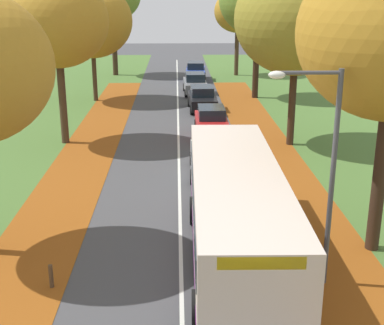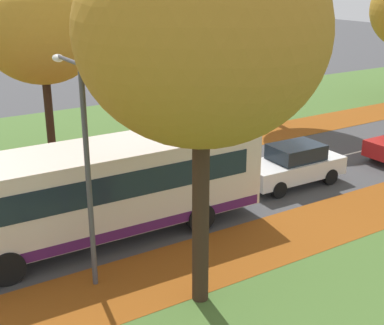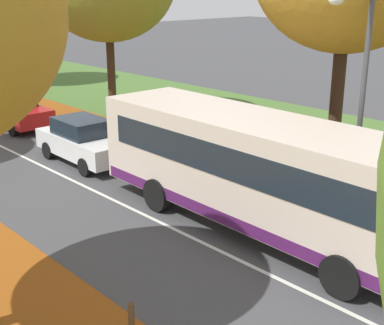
{
  "view_description": "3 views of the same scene",
  "coord_description": "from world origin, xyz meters",
  "px_view_note": "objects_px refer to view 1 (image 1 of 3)",
  "views": [
    {
      "loc": [
        -0.09,
        -2.89,
        7.87
      ],
      "look_at": [
        0.46,
        15.6,
        1.85
      ],
      "focal_mm": 50.0,
      "sensor_mm": 36.0,
      "label": 1
    },
    {
      "loc": [
        15.97,
        5.83,
        7.93
      ],
      "look_at": [
        2.03,
        14.55,
        2.06
      ],
      "focal_mm": 50.0,
      "sensor_mm": 36.0,
      "label": 2
    },
    {
      "loc": [
        -8.51,
        3.33,
        6.17
      ],
      "look_at": [
        0.68,
        13.13,
        1.71
      ],
      "focal_mm": 50.0,
      "sensor_mm": 36.0,
      "label": 3
    }
  ],
  "objects_px": {
    "car_black_third_in_line": "(202,98)",
    "tree_right_far": "(258,0)",
    "streetlamp_right": "(322,156)",
    "car_grey_fourth_in_line": "(195,83)",
    "tree_right_mid": "(297,18)",
    "car_white_lead": "(210,156)",
    "bollard_fifth": "(51,276)",
    "bus": "(236,210)",
    "tree_left_far": "(91,21)",
    "tree_right_distant": "(238,11)",
    "tree_left_mid": "(57,21)",
    "car_red_following": "(211,122)",
    "car_blue_trailing": "(196,71)"
  },
  "relations": [
    {
      "from": "tree_left_mid",
      "to": "bus",
      "type": "relative_size",
      "value": 0.83
    },
    {
      "from": "tree_left_far",
      "to": "car_black_third_in_line",
      "type": "xyz_separation_m",
      "value": [
        7.7,
        -3.56,
        -4.9
      ]
    },
    {
      "from": "bollard_fifth",
      "to": "car_grey_fourth_in_line",
      "type": "xyz_separation_m",
      "value": [
        4.97,
        28.61,
        0.47
      ]
    },
    {
      "from": "tree_left_far",
      "to": "bollard_fifth",
      "type": "distance_m",
      "value": 26.79
    },
    {
      "from": "tree_right_mid",
      "to": "car_grey_fourth_in_line",
      "type": "height_order",
      "value": "tree_right_mid"
    },
    {
      "from": "car_black_third_in_line",
      "to": "tree_right_far",
      "type": "bearing_deg",
      "value": 45.76
    },
    {
      "from": "streetlamp_right",
      "to": "car_grey_fourth_in_line",
      "type": "bearing_deg",
      "value": 94.57
    },
    {
      "from": "tree_right_mid",
      "to": "bollard_fifth",
      "type": "relative_size",
      "value": 13.47
    },
    {
      "from": "bollard_fifth",
      "to": "bus",
      "type": "bearing_deg",
      "value": 13.71
    },
    {
      "from": "tree_left_mid",
      "to": "tree_right_distant",
      "type": "bearing_deg",
      "value": 63.3
    },
    {
      "from": "tree_right_distant",
      "to": "car_blue_trailing",
      "type": "relative_size",
      "value": 1.84
    },
    {
      "from": "tree_left_far",
      "to": "car_red_following",
      "type": "height_order",
      "value": "tree_left_far"
    },
    {
      "from": "tree_left_far",
      "to": "streetlamp_right",
      "type": "xyz_separation_m",
      "value": [
        9.73,
        -26.1,
        -1.98
      ]
    },
    {
      "from": "tree_right_far",
      "to": "tree_right_distant",
      "type": "height_order",
      "value": "tree_right_far"
    },
    {
      "from": "streetlamp_right",
      "to": "tree_left_mid",
      "type": "bearing_deg",
      "value": 123.5
    },
    {
      "from": "tree_right_distant",
      "to": "car_grey_fourth_in_line",
      "type": "distance_m",
      "value": 11.53
    },
    {
      "from": "tree_left_far",
      "to": "streetlamp_right",
      "type": "relative_size",
      "value": 1.39
    },
    {
      "from": "bollard_fifth",
      "to": "car_grey_fourth_in_line",
      "type": "bearing_deg",
      "value": 80.15
    },
    {
      "from": "tree_left_far",
      "to": "tree_right_far",
      "type": "height_order",
      "value": "tree_right_far"
    },
    {
      "from": "bollard_fifth",
      "to": "tree_right_distant",
      "type": "bearing_deg",
      "value": 76.36
    },
    {
      "from": "tree_left_mid",
      "to": "tree_right_far",
      "type": "distance_m",
      "value": 17.07
    },
    {
      "from": "tree_left_far",
      "to": "car_black_third_in_line",
      "type": "bearing_deg",
      "value": -24.8
    },
    {
      "from": "streetlamp_right",
      "to": "car_white_lead",
      "type": "height_order",
      "value": "streetlamp_right"
    },
    {
      "from": "tree_right_distant",
      "to": "car_grey_fourth_in_line",
      "type": "bearing_deg",
      "value": -114.3
    },
    {
      "from": "tree_left_mid",
      "to": "streetlamp_right",
      "type": "height_order",
      "value": "tree_left_mid"
    },
    {
      "from": "tree_left_mid",
      "to": "bus",
      "type": "bearing_deg",
      "value": -60.26
    },
    {
      "from": "tree_right_distant",
      "to": "bollard_fifth",
      "type": "height_order",
      "value": "tree_right_distant"
    },
    {
      "from": "car_grey_fourth_in_line",
      "to": "car_blue_trailing",
      "type": "relative_size",
      "value": 0.99
    },
    {
      "from": "tree_left_mid",
      "to": "bollard_fifth",
      "type": "distance_m",
      "value": 16.11
    },
    {
      "from": "tree_right_mid",
      "to": "streetlamp_right",
      "type": "distance_m",
      "value": 14.46
    },
    {
      "from": "bollard_fifth",
      "to": "bus",
      "type": "relative_size",
      "value": 0.07
    },
    {
      "from": "car_black_third_in_line",
      "to": "car_blue_trailing",
      "type": "height_order",
      "value": "same"
    },
    {
      "from": "tree_right_mid",
      "to": "car_grey_fourth_in_line",
      "type": "xyz_separation_m",
      "value": [
        -4.53,
        14.56,
        -5.67
      ]
    },
    {
      "from": "streetlamp_right",
      "to": "car_grey_fourth_in_line",
      "type": "height_order",
      "value": "streetlamp_right"
    },
    {
      "from": "tree_left_far",
      "to": "tree_right_far",
      "type": "xyz_separation_m",
      "value": [
        11.93,
        0.78,
        1.42
      ]
    },
    {
      "from": "tree_right_far",
      "to": "tree_right_distant",
      "type": "relative_size",
      "value": 1.23
    },
    {
      "from": "bollard_fifth",
      "to": "streetlamp_right",
      "type": "distance_m",
      "value": 8.01
    },
    {
      "from": "bus",
      "to": "car_grey_fourth_in_line",
      "type": "distance_m",
      "value": 27.36
    },
    {
      "from": "bus",
      "to": "car_grey_fourth_in_line",
      "type": "relative_size",
      "value": 2.46
    },
    {
      "from": "bollard_fifth",
      "to": "car_black_third_in_line",
      "type": "relative_size",
      "value": 0.16
    },
    {
      "from": "bollard_fifth",
      "to": "bus",
      "type": "xyz_separation_m",
      "value": [
        5.21,
        1.27,
        1.36
      ]
    },
    {
      "from": "tree_right_mid",
      "to": "car_white_lead",
      "type": "relative_size",
      "value": 2.19
    },
    {
      "from": "tree_right_mid",
      "to": "car_red_following",
      "type": "height_order",
      "value": "tree_right_mid"
    },
    {
      "from": "car_black_third_in_line",
      "to": "car_grey_fourth_in_line",
      "type": "distance_m",
      "value": 6.04
    },
    {
      "from": "tree_right_mid",
      "to": "car_white_lead",
      "type": "bearing_deg",
      "value": -134.48
    },
    {
      "from": "tree_right_mid",
      "to": "streetlamp_right",
      "type": "relative_size",
      "value": 1.55
    },
    {
      "from": "tree_right_far",
      "to": "bollard_fifth",
      "type": "height_order",
      "value": "tree_right_far"
    },
    {
      "from": "tree_left_far",
      "to": "car_grey_fourth_in_line",
      "type": "xyz_separation_m",
      "value": [
        7.45,
        2.48,
        -4.9
      ]
    },
    {
      "from": "tree_right_mid",
      "to": "car_blue_trailing",
      "type": "xyz_separation_m",
      "value": [
        -4.25,
        21.15,
        -5.67
      ]
    },
    {
      "from": "tree_left_far",
      "to": "car_red_following",
      "type": "relative_size",
      "value": 1.98
    }
  ]
}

